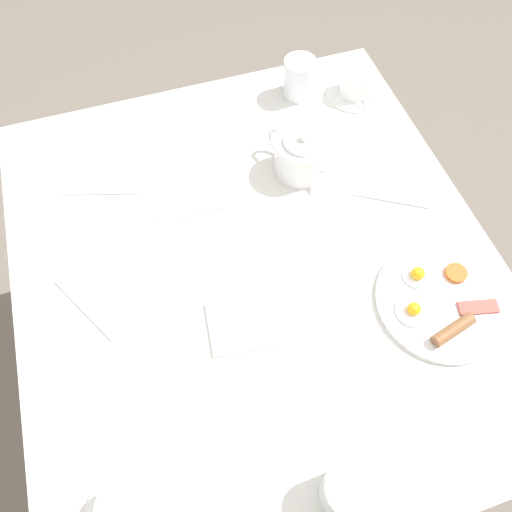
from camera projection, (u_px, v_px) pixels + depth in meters
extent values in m
plane|color=#70665B|center=(256.00, 366.00, 1.70)|extent=(8.00, 8.00, 0.00)
cube|color=silver|center=(256.00, 264.00, 1.08)|extent=(1.01, 1.14, 0.03)
cylinder|color=brown|center=(499.00, 464.00, 1.22)|extent=(0.04, 0.04, 0.70)
cylinder|color=brown|center=(68.00, 222.00, 1.58)|extent=(0.04, 0.04, 0.70)
cylinder|color=brown|center=(336.00, 155.00, 1.72)|extent=(0.04, 0.04, 0.70)
cylinder|color=white|center=(441.00, 301.00, 1.02)|extent=(0.27, 0.27, 0.01)
cylinder|color=white|center=(417.00, 276.00, 1.04)|extent=(0.06, 0.06, 0.00)
sphere|color=yellow|center=(418.00, 273.00, 1.03)|extent=(0.03, 0.03, 0.03)
cylinder|color=white|center=(413.00, 311.00, 1.00)|extent=(0.07, 0.07, 0.00)
sphere|color=yellow|center=(414.00, 309.00, 0.99)|extent=(0.03, 0.03, 0.03)
cylinder|color=brown|center=(453.00, 330.00, 0.96)|extent=(0.10, 0.05, 0.02)
cube|color=#B74C42|center=(478.00, 307.00, 1.00)|extent=(0.08, 0.05, 0.01)
cylinder|color=#D16023|center=(456.00, 273.00, 1.04)|extent=(0.05, 0.05, 0.01)
cylinder|color=white|center=(301.00, 157.00, 1.16)|extent=(0.12, 0.12, 0.09)
cylinder|color=white|center=(303.00, 142.00, 1.12)|extent=(0.09, 0.09, 0.01)
sphere|color=white|center=(303.00, 137.00, 1.10)|extent=(0.02, 0.02, 0.02)
cone|color=white|center=(327.00, 171.00, 1.12)|extent=(0.04, 0.06, 0.05)
torus|color=white|center=(280.00, 142.00, 1.18)|extent=(0.04, 0.07, 0.07)
cylinder|color=white|center=(130.00, 510.00, 0.83)|extent=(0.15, 0.15, 0.01)
cylinder|color=white|center=(125.00, 509.00, 0.80)|extent=(0.08, 0.08, 0.06)
cylinder|color=brown|center=(126.00, 509.00, 0.80)|extent=(0.07, 0.07, 0.05)
cylinder|color=white|center=(354.00, 93.00, 1.33)|extent=(0.15, 0.15, 0.01)
cylinder|color=white|center=(356.00, 83.00, 1.30)|extent=(0.08, 0.08, 0.06)
cylinder|color=brown|center=(356.00, 85.00, 1.30)|extent=(0.07, 0.07, 0.05)
torus|color=white|center=(368.00, 92.00, 1.28)|extent=(0.02, 0.05, 0.05)
cylinder|color=white|center=(299.00, 78.00, 1.29)|extent=(0.08, 0.08, 0.10)
cylinder|color=white|center=(346.00, 492.00, 0.80)|extent=(0.08, 0.08, 0.09)
cube|color=white|center=(244.00, 324.00, 0.99)|extent=(0.15, 0.13, 0.01)
cube|color=silver|center=(103.00, 192.00, 1.16)|extent=(0.18, 0.07, 0.00)
cube|color=silver|center=(84.00, 307.00, 1.01)|extent=(0.11, 0.18, 0.00)
cube|color=silver|center=(191.00, 214.00, 1.13)|extent=(0.16, 0.02, 0.00)
cube|color=silver|center=(392.00, 200.00, 1.15)|extent=(0.15, 0.10, 0.00)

